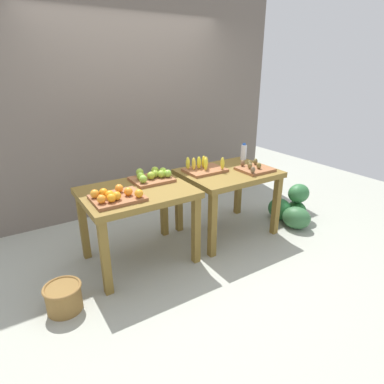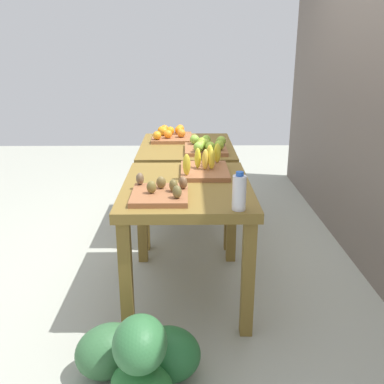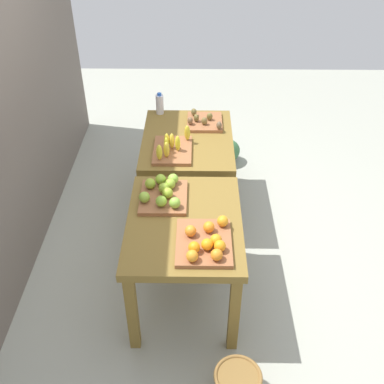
% 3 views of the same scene
% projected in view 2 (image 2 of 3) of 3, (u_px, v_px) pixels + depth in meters
% --- Properties ---
extents(ground_plane, '(8.00, 8.00, 0.00)m').
position_uv_depth(ground_plane, '(187.00, 254.00, 3.51)').
color(ground_plane, '#A3A698').
extents(back_wall, '(4.40, 0.12, 3.00)m').
position_uv_depth(back_wall, '(379.00, 60.00, 3.05)').
color(back_wall, '#6B6057').
rests_on(back_wall, ground_plane).
extents(display_table_left, '(1.04, 0.80, 0.77)m').
position_uv_depth(display_table_left, '(187.00, 158.00, 3.83)').
color(display_table_left, brown).
rests_on(display_table_left, ground_plane).
extents(display_table_right, '(1.04, 0.80, 0.77)m').
position_uv_depth(display_table_right, '(187.00, 201.00, 2.77)').
color(display_table_right, brown).
rests_on(display_table_right, ground_plane).
extents(orange_bin, '(0.44, 0.36, 0.11)m').
position_uv_depth(orange_bin, '(171.00, 135.00, 4.02)').
color(orange_bin, '#965B37').
rests_on(orange_bin, display_table_left).
extents(apple_bin, '(0.40, 0.36, 0.11)m').
position_uv_depth(apple_bin, '(206.00, 146.00, 3.55)').
color(apple_bin, '#965B37').
rests_on(apple_bin, display_table_left).
extents(banana_crate, '(0.44, 0.32, 0.17)m').
position_uv_depth(banana_crate, '(205.00, 167.00, 2.96)').
color(banana_crate, '#965B37').
rests_on(banana_crate, display_table_right).
extents(kiwi_bin, '(0.36, 0.33, 0.10)m').
position_uv_depth(kiwi_bin, '(161.00, 192.00, 2.49)').
color(kiwi_bin, '#965B37').
rests_on(kiwi_bin, display_table_right).
extents(water_bottle, '(0.07, 0.07, 0.21)m').
position_uv_depth(water_bottle, '(239.00, 192.00, 2.28)').
color(water_bottle, silver).
rests_on(water_bottle, display_table_right).
extents(watermelon_pile, '(0.59, 0.69, 0.47)m').
position_uv_depth(watermelon_pile, '(139.00, 357.00, 2.09)').
color(watermelon_pile, '#25682D').
rests_on(watermelon_pile, ground_plane).
extents(wicker_basket, '(0.30, 0.30, 0.23)m').
position_uv_depth(wicker_basket, '(155.00, 187.00, 4.79)').
color(wicker_basket, olive).
rests_on(wicker_basket, ground_plane).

